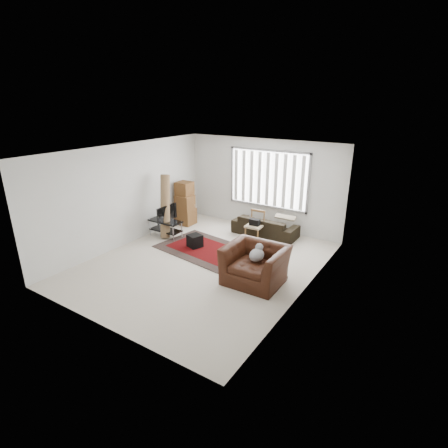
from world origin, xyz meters
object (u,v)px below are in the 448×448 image
at_px(sofa, 265,223).
at_px(side_chair, 255,224).
at_px(armchair, 255,262).
at_px(tv_stand, 166,225).
at_px(moving_boxes, 185,205).

height_order(sofa, side_chair, side_chair).
bearing_deg(side_chair, armchair, -64.50).
relative_size(tv_stand, armchair, 0.76).
bearing_deg(sofa, moving_boxes, 11.23).
relative_size(tv_stand, moving_boxes, 0.72).
height_order(side_chair, armchair, armchair).
bearing_deg(side_chair, tv_stand, -155.80).
xyz_separation_m(side_chair, armchair, (1.13, -2.12, 0.01)).
relative_size(moving_boxes, armchair, 1.05).
bearing_deg(sofa, side_chair, 80.56).
xyz_separation_m(sofa, side_chair, (-0.08, -0.48, 0.10)).
height_order(tv_stand, sofa, sofa).
bearing_deg(armchair, moving_boxes, 148.60).
relative_size(sofa, armchair, 1.47).
bearing_deg(moving_boxes, armchair, -30.31).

